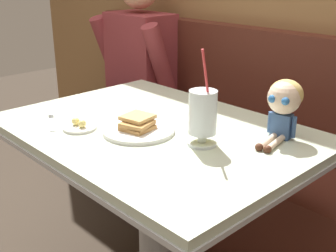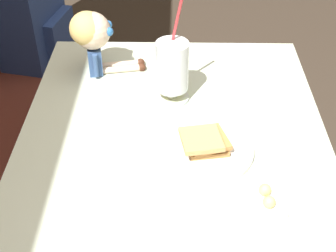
# 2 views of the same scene
# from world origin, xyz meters

# --- Properties ---
(booth_bench) EXTENTS (2.60, 0.48, 1.00)m
(booth_bench) POSITION_xyz_m (0.00, 0.81, 0.33)
(booth_bench) COLOR #512319
(booth_bench) RESTS_ON ground
(diner_table) EXTENTS (1.11, 0.81, 0.74)m
(diner_table) POSITION_xyz_m (0.00, 0.18, 0.54)
(diner_table) COLOR beige
(diner_table) RESTS_ON ground
(toast_plate) EXTENTS (0.25, 0.25, 0.06)m
(toast_plate) POSITION_xyz_m (-0.01, 0.10, 0.76)
(toast_plate) COLOR white
(toast_plate) RESTS_ON diner_table
(milkshake_glass) EXTENTS (0.10, 0.10, 0.31)m
(milkshake_glass) POSITION_xyz_m (0.22, 0.19, 0.84)
(milkshake_glass) COLOR silver
(milkshake_glass) RESTS_ON diner_table
(butter_saucer) EXTENTS (0.12, 0.12, 0.04)m
(butter_saucer) POSITION_xyz_m (-0.17, -0.02, 0.75)
(butter_saucer) COLOR white
(butter_saucer) RESTS_ON diner_table
(butter_knife) EXTENTS (0.22, 0.12, 0.01)m
(butter_knife) POSITION_xyz_m (-0.36, -0.04, 0.74)
(butter_knife) COLOR silver
(butter_knife) RESTS_ON diner_table
(seated_doll) EXTENTS (0.13, 0.23, 0.20)m
(seated_doll) POSITION_xyz_m (0.36, 0.42, 0.87)
(seated_doll) COLOR #385689
(seated_doll) RESTS_ON diner_table
(diner_patron) EXTENTS (0.55, 0.48, 0.81)m
(diner_patron) POSITION_xyz_m (-0.82, 0.76, 0.74)
(diner_patron) COLOR maroon
(diner_patron) RESTS_ON booth_bench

